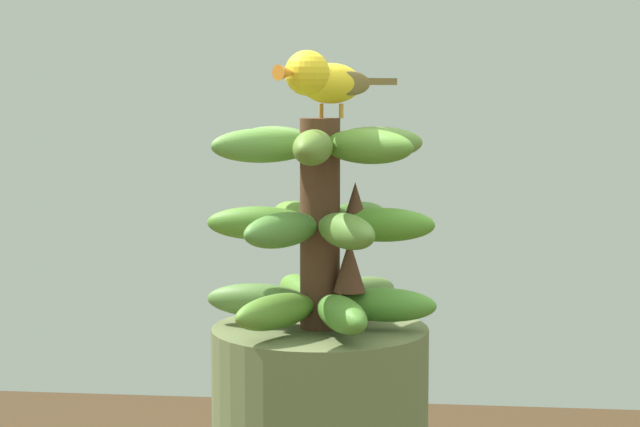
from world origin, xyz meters
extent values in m
cylinder|color=#4C2D1E|center=(0.00, 0.00, 1.32)|extent=(0.05, 0.05, 0.24)
ellipsoid|color=#5A7C3A|center=(0.04, 0.06, 1.23)|extent=(0.10, 0.12, 0.04)
ellipsoid|color=#52862B|center=(-0.03, 0.07, 1.23)|extent=(0.08, 0.12, 0.04)
ellipsoid|color=#537C38|center=(-0.07, 0.01, 1.23)|extent=(0.12, 0.05, 0.04)
ellipsoid|color=#54822B|center=(-0.04, -0.06, 1.23)|extent=(0.10, 0.12, 0.04)
ellipsoid|color=#4A822D|center=(0.03, -0.07, 1.23)|extent=(0.08, 0.12, 0.04)
ellipsoid|color=#4E8C2F|center=(0.07, -0.01, 1.23)|extent=(0.12, 0.05, 0.04)
ellipsoid|color=#4E8C29|center=(0.07, 0.00, 1.32)|extent=(0.12, 0.04, 0.04)
ellipsoid|color=#4D7E2F|center=(0.03, 0.06, 1.32)|extent=(0.09, 0.12, 0.04)
ellipsoid|color=#5C8A2C|center=(-0.03, 0.06, 1.32)|extent=(0.09, 0.12, 0.04)
ellipsoid|color=#50842B|center=(-0.07, 0.00, 1.32)|extent=(0.12, 0.04, 0.04)
ellipsoid|color=#4D8036|center=(-0.03, -0.06, 1.32)|extent=(0.09, 0.12, 0.04)
ellipsoid|color=#568134|center=(0.03, -0.06, 1.32)|extent=(0.09, 0.12, 0.04)
ellipsoid|color=#5C8536|center=(0.06, 0.03, 1.41)|extent=(0.12, 0.09, 0.04)
ellipsoid|color=#598230|center=(0.00, 0.07, 1.41)|extent=(0.04, 0.12, 0.04)
ellipsoid|color=#57813B|center=(-0.06, 0.04, 1.41)|extent=(0.12, 0.10, 0.04)
ellipsoid|color=#598E39|center=(-0.06, -0.03, 1.41)|extent=(0.12, 0.09, 0.04)
ellipsoid|color=#5A7B2E|center=(0.00, -0.07, 1.41)|extent=(0.04, 0.12, 0.04)
ellipsoid|color=#588B30|center=(0.06, -0.04, 1.41)|extent=(0.12, 0.10, 0.04)
cone|color=#4C2D1E|center=(0.03, -0.02, 1.28)|extent=(0.04, 0.04, 0.06)
cone|color=#4C2D1E|center=(0.04, 0.00, 1.34)|extent=(0.04, 0.04, 0.06)
cylinder|color=#C68933|center=(0.00, 0.01, 1.45)|extent=(0.01, 0.01, 0.02)
cylinder|color=#C68933|center=(0.02, 0.00, 1.45)|extent=(0.00, 0.01, 0.02)
ellipsoid|color=yellow|center=(0.01, 0.00, 1.48)|extent=(0.09, 0.10, 0.04)
ellipsoid|color=brown|center=(0.00, 0.02, 1.48)|extent=(0.05, 0.06, 0.03)
ellipsoid|color=brown|center=(0.03, 0.00, 1.48)|extent=(0.05, 0.06, 0.03)
cube|color=brown|center=(0.05, 0.06, 1.48)|extent=(0.06, 0.06, 0.01)
sphere|color=yellow|center=(-0.01, -0.03, 1.49)|extent=(0.05, 0.05, 0.05)
sphere|color=black|center=(0.00, -0.04, 1.49)|extent=(0.01, 0.01, 0.01)
cone|color=orange|center=(-0.03, -0.06, 1.49)|extent=(0.03, 0.03, 0.02)
camera|label=1|loc=(0.14, -1.27, 1.47)|focal=64.79mm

